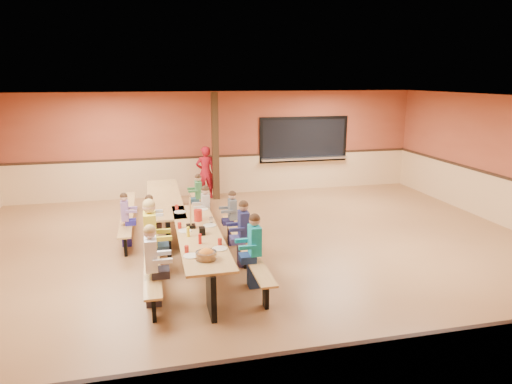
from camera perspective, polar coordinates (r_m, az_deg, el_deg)
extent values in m
plane|color=brown|center=(9.07, 0.40, -7.76)|extent=(12.00, 12.00, 0.00)
cube|color=#97452C|center=(13.46, -4.63, 6.05)|extent=(12.00, 0.04, 3.00)
cube|color=#97452C|center=(4.19, 17.19, -13.21)|extent=(12.00, 0.04, 3.00)
cube|color=white|center=(8.42, 0.44, 11.54)|extent=(12.00, 10.00, 0.04)
cube|color=black|center=(14.04, 6.00, 6.56)|extent=(2.60, 0.06, 1.20)
cube|color=silver|center=(14.05, 6.06, 4.21)|extent=(2.70, 0.28, 0.06)
cube|color=#301E10|center=(12.84, -5.11, 5.65)|extent=(0.18, 0.18, 3.00)
cube|color=#B98949|center=(8.12, -7.18, -5.12)|extent=(0.75, 3.60, 0.04)
cube|color=black|center=(6.84, -5.64, -12.26)|extent=(0.08, 0.60, 0.70)
cube|color=black|center=(9.70, -8.11, -4.23)|extent=(0.08, 0.60, 0.70)
cube|color=#B98949|center=(8.18, -12.91, -7.37)|extent=(0.26, 3.60, 0.04)
cube|color=black|center=(8.27, -12.83, -8.82)|extent=(0.06, 0.18, 0.41)
cube|color=#B98949|center=(8.33, -1.44, -6.60)|extent=(0.26, 3.60, 0.04)
cube|color=black|center=(8.42, -1.43, -8.03)|extent=(0.06, 0.18, 0.41)
cube|color=#B98949|center=(10.62, -11.41, -0.67)|extent=(0.75, 3.60, 0.04)
cube|color=black|center=(9.24, -10.93, -5.29)|extent=(0.08, 0.60, 0.70)
cube|color=black|center=(12.21, -11.60, -0.54)|extent=(0.08, 0.60, 0.70)
cube|color=#B98949|center=(10.70, -15.75, -2.41)|extent=(0.26, 3.60, 0.04)
cube|color=black|center=(10.77, -15.67, -3.56)|extent=(0.06, 0.18, 0.41)
cube|color=#B98949|center=(10.74, -6.93, -1.91)|extent=(0.26, 3.60, 0.04)
cube|color=black|center=(10.81, -6.90, -3.05)|extent=(0.06, 0.18, 0.41)
imported|color=#A81320|center=(13.08, -6.33, 2.46)|extent=(0.56, 0.38, 1.51)
cylinder|color=#AD2217|center=(8.70, -7.26, -2.90)|extent=(0.16, 0.16, 0.22)
cube|color=black|center=(7.96, -6.75, -4.85)|extent=(0.10, 0.14, 0.13)
cylinder|color=yellow|center=(7.88, -8.48, -4.95)|extent=(0.06, 0.06, 0.17)
cylinder|color=#B2140F|center=(7.52, -7.02, -5.84)|extent=(0.06, 0.06, 0.17)
cube|color=black|center=(8.34, -8.14, -4.25)|extent=(0.16, 0.16, 0.06)
cube|color=#B98949|center=(8.26, -8.21, -2.41)|extent=(0.02, 0.09, 0.50)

